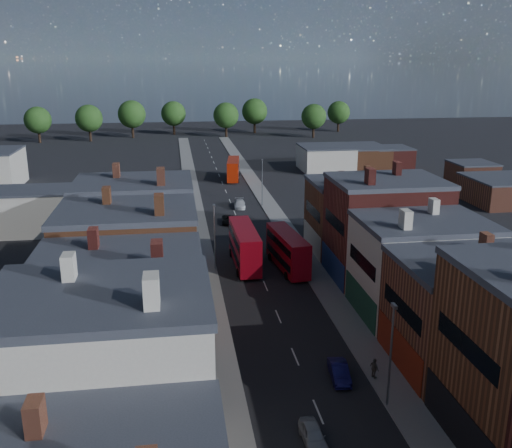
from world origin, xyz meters
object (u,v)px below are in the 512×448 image
object	(u,v)px
bus_0	(244,245)
car_2	(228,220)
car_0	(313,435)
car_1	(339,372)
bus_2	(233,169)
ped_1	(201,321)
car_3	(240,204)
bus_1	(288,250)
ped_3	(374,368)

from	to	relation	value
bus_0	car_2	bearing A→B (deg)	89.72
car_0	car_1	size ratio (longest dim) A/B	0.93
bus_2	ped_1	bearing A→B (deg)	-90.73
ped_1	car_3	bearing A→B (deg)	-88.46
ped_1	car_1	bearing A→B (deg)	148.64
bus_1	car_3	world-z (taller)	bus_1
bus_2	car_0	world-z (taller)	bus_2
car_1	bus_2	bearing A→B (deg)	95.51
ped_1	ped_3	size ratio (longest dim) A/B	0.96
bus_1	bus_2	distance (m)	53.81
bus_0	bus_2	size ratio (longest dim) A/B	1.10
bus_2	car_3	distance (m)	23.66
bus_2	car_2	distance (m)	33.23
bus_0	bus_2	world-z (taller)	bus_0
bus_0	bus_1	distance (m)	5.36
car_1	bus_1	bearing A→B (deg)	93.67
ped_1	ped_3	distance (m)	16.87
car_0	car_3	xyz separation A→B (m)	(2.40, 62.58, 0.04)
car_1	ped_1	distance (m)	14.54
bus_0	ped_3	xyz separation A→B (m)	(6.98, -27.25, -1.66)
car_0	ped_1	world-z (taller)	ped_1
bus_2	car_2	bearing A→B (deg)	-89.63
car_1	car_3	distance (m)	55.18
bus_2	car_2	size ratio (longest dim) A/B	2.42
bus_1	bus_2	world-z (taller)	bus_1
ped_1	bus_0	bearing A→B (deg)	-97.62
bus_1	car_3	bearing A→B (deg)	87.86
bus_2	ped_1	size ratio (longest dim) A/B	6.32
bus_0	ped_3	bearing A→B (deg)	-76.49
bus_2	car_3	world-z (taller)	bus_2
bus_1	car_0	xyz separation A→B (m)	(-4.70, -32.34, -1.83)
bus_0	car_2	xyz separation A→B (m)	(-0.19, 18.98, -2.03)
bus_2	bus_1	bearing A→B (deg)	-81.23
car_3	ped_3	xyz separation A→B (m)	(4.28, -55.57, 0.30)
bus_2	car_3	size ratio (longest dim) A/B	2.27
car_1	car_3	size ratio (longest dim) A/B	0.85
bus_0	bus_1	bearing A→B (deg)	-21.85
ped_1	car_0	bearing A→B (deg)	123.06
bus_0	car_3	world-z (taller)	bus_0
car_2	ped_1	bearing A→B (deg)	-94.81
car_2	car_1	bearing A→B (deg)	-79.73
bus_0	ped_1	size ratio (longest dim) A/B	6.96
bus_1	car_2	bearing A→B (deg)	97.46
car_3	ped_1	xyz separation A→B (m)	(-8.90, -45.05, 0.27)
bus_0	car_1	bearing A→B (deg)	-81.87
car_2	car_3	xyz separation A→B (m)	(2.89, 9.34, 0.07)
ped_1	bus_2	bearing A→B (deg)	-85.82
car_3	bus_1	bearing A→B (deg)	-80.73
ped_1	ped_3	world-z (taller)	ped_3
bus_0	car_1	xyz separation A→B (m)	(4.25, -26.84, -1.98)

